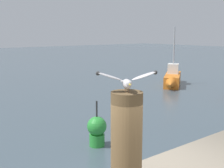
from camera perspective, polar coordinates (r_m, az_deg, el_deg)
The scene contains 4 objects.
mooring_post at distance 3.28m, azimuth 2.77°, elevation -10.95°, with size 0.34×0.34×1.10m, color brown.
seagull at distance 3.10m, azimuth 2.89°, elevation 0.63°, with size 0.60×0.43×0.22m.
boat_orange at distance 18.57m, azimuth 11.42°, elevation 0.97°, with size 3.56×2.96×3.56m.
channel_buoy at distance 8.67m, azimuth -2.90°, elevation -8.72°, with size 0.56×0.56×1.33m.
Camera 1 is at (-2.52, -2.74, 3.24)m, focal length 48.03 mm.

